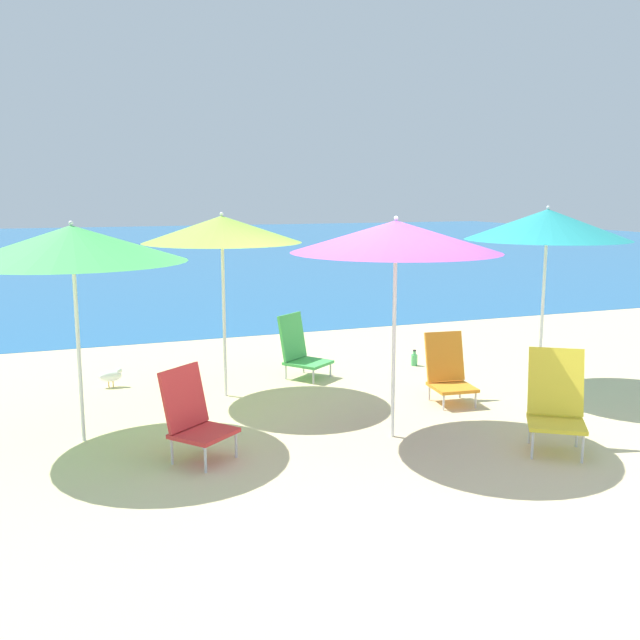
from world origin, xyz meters
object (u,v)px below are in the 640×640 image
Objects in this scene: beach_umbrella_purple at (396,237)px; seagull at (111,376)px; beach_umbrella_lime at (222,230)px; beach_umbrella_teal at (547,225)px; water_bottle at (414,359)px; beach_chair_green at (300,349)px; beach_chair_red at (193,414)px; beach_chair_yellow at (556,401)px; beach_chair_orange at (448,371)px; beach_umbrella_green at (72,244)px.

seagull is at bearing 130.44° from beach_umbrella_purple.
beach_umbrella_purple is 1.00× the size of beach_umbrella_lime.
beach_umbrella_teal reaches higher than beach_umbrella_lime.
beach_umbrella_purple is 3.43m from water_bottle.
beach_umbrella_teal is at bearing -60.16° from water_bottle.
beach_umbrella_teal is 3.32m from beach_chair_green.
beach_chair_red is 2.73m from seagull.
beach_umbrella_purple reaches higher than beach_chair_yellow.
beach_chair_red is at bearing -145.58° from water_bottle.
beach_chair_yellow reaches higher than beach_chair_orange.
beach_umbrella_green is at bearing -160.49° from water_bottle.
water_bottle is (-0.87, 1.51, -1.86)m from beach_umbrella_teal.
beach_umbrella_green is 2.58× the size of beach_chair_green.
beach_chair_yellow is at bearing -123.95° from beach_umbrella_teal.
beach_chair_green is at bearing 149.19° from beach_umbrella_teal.
water_bottle is at bearing 10.80° from beach_umbrella_lime.
beach_umbrella_teal is 1.03× the size of beach_umbrella_lime.
seagull is at bearing 77.74° from beach_umbrella_green.
beach_umbrella_purple is 2.63× the size of beach_chair_green.
beach_umbrella_teal reaches higher than beach_chair_green.
beach_chair_green is at bearing 14.38° from beach_chair_red.
beach_chair_green is at bearing 146.08° from beach_chair_yellow.
beach_chair_yellow is at bearing -44.74° from seagull.
beach_umbrella_green is at bearing 173.30° from beach_chair_green.
beach_chair_orange is at bearing -25.54° from beach_umbrella_lime.
beach_umbrella_teal reaches higher than beach_chair_orange.
seagull is at bearing 157.39° from beach_chair_orange.
beach_chair_red is (-0.72, -1.84, -1.50)m from beach_umbrella_lime.
beach_umbrella_teal is 2.83× the size of beach_chair_orange.
beach_chair_yellow is at bearing -23.25° from beach_umbrella_green.
beach_umbrella_lime is 7.78× the size of seagull.
beach_umbrella_lime is at bearing 164.54° from beach_umbrella_teal.
beach_chair_green reaches higher than water_bottle.
beach_chair_orange is 0.85× the size of beach_chair_yellow.
beach_umbrella_teal is at bearing 10.62° from beach_chair_orange.
seagull is (0.40, 1.85, -1.71)m from beach_umbrella_green.
beach_umbrella_purple reaches higher than beach_umbrella_green.
water_bottle is at bearing 81.00° from beach_chair_orange.
beach_umbrella_teal reaches higher than beach_chair_yellow.
beach_umbrella_green is at bearing 161.55° from beach_umbrella_purple.
beach_chair_orange is (2.28, -1.09, -1.55)m from beach_umbrella_lime.
beach_umbrella_teal is at bearing -20.96° from seagull.
beach_chair_orange is (1.11, 0.85, -1.56)m from beach_umbrella_purple.
beach_chair_red is (-1.88, 0.10, -1.51)m from beach_umbrella_purple.
beach_umbrella_lime is at bearing 160.88° from beach_chair_orange.
water_bottle is (1.55, 2.46, -1.82)m from beach_umbrella_purple.
beach_chair_red is at bearing -159.56° from beach_chair_orange.
beach_chair_orange is 3.52× the size of water_bottle.
beach_chair_orange is 1.69m from water_bottle.
beach_umbrella_lime is 3.31m from water_bottle.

